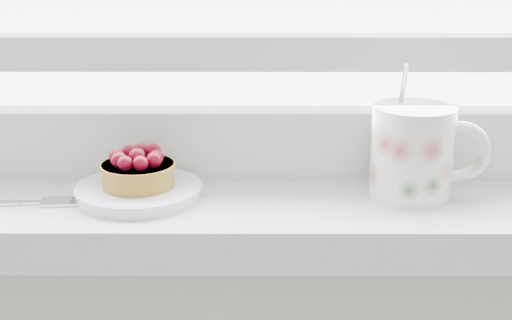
{
  "coord_description": "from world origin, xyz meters",
  "views": [
    {
      "loc": [
        0.03,
        1.24,
        1.18
      ],
      "look_at": [
        0.02,
        1.88,
        0.98
      ],
      "focal_mm": 50.0,
      "sensor_mm": 36.0,
      "label": 1
    }
  ],
  "objects_px": {
    "raspberry_tart": "(138,169)",
    "floral_mug": "(415,150)",
    "fork": "(5,203)",
    "saucer": "(139,191)"
  },
  "relations": [
    {
      "from": "saucer",
      "to": "raspberry_tart",
      "type": "bearing_deg",
      "value": 94.24
    },
    {
      "from": "saucer",
      "to": "fork",
      "type": "bearing_deg",
      "value": -170.98
    },
    {
      "from": "fork",
      "to": "raspberry_tart",
      "type": "bearing_deg",
      "value": 9.11
    },
    {
      "from": "raspberry_tart",
      "to": "saucer",
      "type": "bearing_deg",
      "value": -85.76
    },
    {
      "from": "raspberry_tart",
      "to": "floral_mug",
      "type": "xyz_separation_m",
      "value": [
        0.27,
        0.01,
        0.02
      ]
    },
    {
      "from": "raspberry_tart",
      "to": "fork",
      "type": "bearing_deg",
      "value": -170.89
    },
    {
      "from": "saucer",
      "to": "fork",
      "type": "distance_m",
      "value": 0.13
    },
    {
      "from": "saucer",
      "to": "floral_mug",
      "type": "relative_size",
      "value": 0.96
    },
    {
      "from": "raspberry_tart",
      "to": "fork",
      "type": "relative_size",
      "value": 0.4
    },
    {
      "from": "raspberry_tart",
      "to": "floral_mug",
      "type": "bearing_deg",
      "value": 1.17
    }
  ]
}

